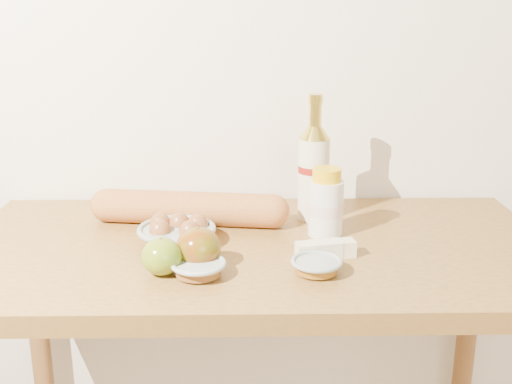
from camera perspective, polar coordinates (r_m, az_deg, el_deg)
The scene contains 11 objects.
back_wall at distance 1.55m, azimuth -0.23°, elevation 14.00°, with size 3.50×0.02×2.60m, color silver.
table at distance 1.36m, azimuth -0.02°, elevation -9.48°, with size 1.20×0.60×0.90m.
bourbon_bottle at distance 1.42m, azimuth 5.15°, elevation 1.99°, with size 0.09×0.09×0.28m.
cream_bottle at distance 1.34m, azimuth 6.23°, elevation -1.09°, with size 0.10×0.10×0.14m.
egg_bowl at distance 1.31m, azimuth -7.03°, elevation -3.58°, with size 0.18×0.18×0.06m.
baguette at distance 1.41m, azimuth -6.00°, elevation -1.44°, with size 0.45×0.13×0.07m.
apple_yellowgreen at distance 1.17m, azimuth -8.37°, elevation -5.69°, with size 0.08×0.08×0.07m.
apple_redgreen_front at distance 1.19m, azimuth -5.14°, elevation -4.95°, with size 0.10×0.10×0.08m.
sugar_bowl at distance 1.16m, azimuth -5.14°, elevation -6.77°, with size 0.12×0.12×0.03m.
syrup_bowl at distance 1.18m, azimuth 5.40°, elevation -6.55°, with size 0.11×0.11×0.03m.
butter_stick at distance 1.24m, azimuth 6.20°, elevation -5.12°, with size 0.12×0.05×0.03m.
Camera 1 is at (-0.02, -0.03, 1.39)m, focal length 45.00 mm.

